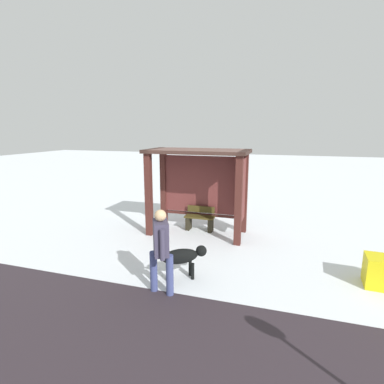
{
  "coord_description": "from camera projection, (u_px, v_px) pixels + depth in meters",
  "views": [
    {
      "loc": [
        2.44,
        -8.26,
        3.05
      ],
      "look_at": [
        -0.11,
        -0.17,
        1.29
      ],
      "focal_mm": 28.24,
      "sensor_mm": 36.0,
      "label": 1
    }
  ],
  "objects": [
    {
      "name": "bus_shelter",
      "position": [
        202.0,
        176.0,
        8.85
      ],
      "size": [
        2.91,
        1.44,
        2.49
      ],
      "color": "#441F1A",
      "rests_on": "ground"
    },
    {
      "name": "bench_left_inside",
      "position": [
        200.0,
        220.0,
        9.25
      ],
      "size": [
        0.9,
        0.36,
        0.73
      ],
      "color": "#413816",
      "rests_on": "ground"
    },
    {
      "name": "dog",
      "position": [
        183.0,
        257.0,
        6.2
      ],
      "size": [
        0.95,
        0.71,
        0.68
      ],
      "color": "black",
      "rests_on": "ground"
    },
    {
      "name": "road_strip",
      "position": [
        77.0,
        368.0,
        3.92
      ],
      "size": [
        36.0,
        4.22,
        0.01
      ],
      "primitive_type": "cube",
      "color": "#30272D",
      "rests_on": "ground"
    },
    {
      "name": "person_walking",
      "position": [
        161.0,
        245.0,
        5.56
      ],
      "size": [
        0.54,
        0.63,
        1.63
      ],
      "color": "#3D384F",
      "rests_on": "ground"
    },
    {
      "name": "ground_plane",
      "position": [
        197.0,
        233.0,
        9.06
      ],
      "size": [
        60.0,
        60.0,
        0.0
      ],
      "primitive_type": "plane",
      "color": "white"
    },
    {
      "name": "grit_bin",
      "position": [
        384.0,
        272.0,
        5.91
      ],
      "size": [
        0.74,
        0.6,
        0.61
      ],
      "primitive_type": "cube",
      "rotation": [
        0.0,
        0.0,
        -0.07
      ],
      "color": "yellow",
      "rests_on": "ground"
    }
  ]
}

